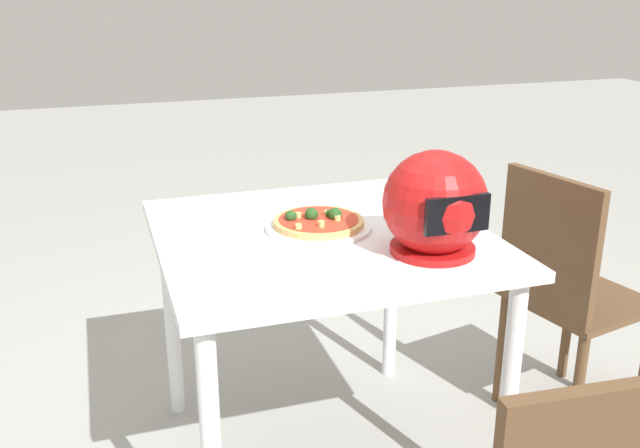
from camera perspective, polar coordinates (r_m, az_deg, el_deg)
The scene contains 5 objects.
dining_table at distance 2.12m, azimuth 0.11°, elevation -3.22°, with size 0.94×0.93×0.78m.
pizza_plate at distance 2.10m, azimuth -0.11°, elevation -0.25°, with size 0.31×0.31×0.01m, color white.
pizza at distance 2.09m, azimuth -0.14°, elevation 0.26°, with size 0.27×0.27×0.05m.
motorcycle_helmet at distance 1.91m, azimuth 9.15°, elevation 1.51°, with size 0.28×0.28×0.28m.
chair_side at distance 2.51m, azimuth 18.84°, elevation -4.75°, with size 0.48×0.48×0.90m.
Camera 1 is at (0.61, 1.86, 1.49)m, focal length 40.14 mm.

